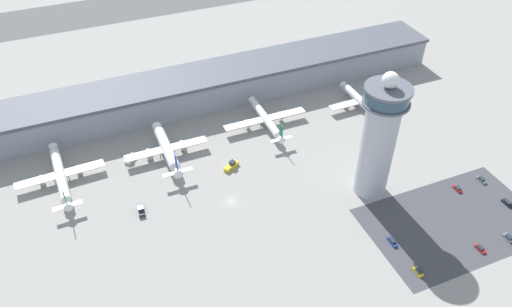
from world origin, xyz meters
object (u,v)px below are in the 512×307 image
Objects in this scene: airplane_gate_echo at (360,101)px; car_blue_compact at (392,242)px; service_truck_catering at (382,145)px; car_silver_sedan at (507,203)px; service_truck_baggage at (130,159)px; airplane_gate_charlie at (167,149)px; car_navy_sedan at (482,180)px; service_truck_fuel at (141,210)px; car_black_suv at (457,189)px; service_truck_water at (232,166)px; car_grey_coupe at (480,249)px; car_red_hatchback at (508,238)px; airplane_gate_bravo at (60,175)px; airplane_gate_delta at (266,119)px; car_yellow_taxi at (418,272)px; control_tower at (379,138)px.

airplane_gate_echo is 6.79× the size of car_blue_compact.
car_blue_compact is at bearing -119.55° from service_truck_catering.
service_truck_baggage is at bearing 147.73° from car_silver_sedan.
airplane_gate_charlie is 8.00× the size of car_navy_sedan.
airplane_gate_charlie is 5.81× the size of service_truck_baggage.
car_silver_sedan is (111.89, -76.20, -4.05)m from airplane_gate_charlie.
service_truck_fuel is 30.93m from service_truck_baggage.
service_truck_baggage reaches higher than car_blue_compact.
airplane_gate_echo reaches higher than car_black_suv.
car_grey_coupe is (64.50, -73.10, -0.54)m from service_truck_water.
service_truck_catering reaches higher than car_red_hatchback.
service_truck_catering is 1.85× the size of car_silver_sedan.
airplane_gate_bravo is 172.89m from car_silver_sedan.
airplane_gate_delta is (89.54, 3.16, 0.24)m from airplane_gate_bravo.
airplane_gate_bravo is 168.76m from car_red_hatchback.
service_truck_catering is 1.91× the size of car_navy_sedan.
car_red_hatchback is (99.58, -89.60, -4.05)m from airplane_gate_charlie.
car_silver_sedan is 13.94m from car_navy_sedan.
car_navy_sedan is at bearing -29.08° from airplane_gate_charlie.
airplane_gate_bravo is 5.96× the size of service_truck_fuel.
airplane_gate_echo is at bearing -3.85° from airplane_gate_delta.
car_silver_sedan is at bearing -20.86° from service_truck_fuel.
service_truck_catering is 2.03× the size of car_yellow_taxi.
control_tower reaches higher than car_black_suv.
airplane_gate_charlie reaches higher than car_grey_coupe.
service_truck_baggage is at bearing 6.02° from airplane_gate_bravo.
service_truck_catering is at bearing -18.27° from airplane_gate_charlie.
car_grey_coupe is at bearing -132.33° from car_navy_sedan.
car_silver_sedan is 1.09× the size of car_black_suv.
control_tower is at bearing -32.59° from service_truck_baggage.
car_blue_compact reaches higher than car_yellow_taxi.
service_truck_baggage is (-82.81, 52.94, -24.46)m from control_tower.
service_truck_water is at bearing -166.34° from airplane_gate_echo.
control_tower is 57.17m from car_red_hatchback.
service_truck_fuel is at bearing 151.82° from car_red_hatchback.
service_truck_water is 107.47m from car_silver_sedan.
car_red_hatchback reaches higher than car_grey_coupe.
airplane_gate_charlie is at bearing 147.86° from car_black_suv.
service_truck_fuel is at bearing 164.73° from car_navy_sedan.
service_truck_catering is 1.74× the size of car_blue_compact.
airplane_gate_bravo is 9.67× the size of car_black_suv.
airplane_gate_echo is at bearing 102.90° from car_silver_sedan.
service_truck_fuel reaches higher than car_red_hatchback.
car_navy_sedan is at bearing -45.51° from airplane_gate_delta.
car_red_hatchback reaches higher than car_black_suv.
car_yellow_taxi is (0.53, -14.09, -0.03)m from car_blue_compact.
car_navy_sedan is (129.30, -35.30, -0.37)m from service_truck_fuel.
control_tower reaches higher than car_red_hatchback.
airplane_gate_echo is 83.41m from car_blue_compact.
service_truck_fuel is 1.59× the size of car_grey_coupe.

